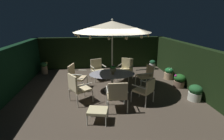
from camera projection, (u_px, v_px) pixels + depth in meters
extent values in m
cube|color=#443A2F|center=(105.00, 92.00, 6.52)|extent=(7.48, 7.39, 0.02)
cube|color=black|center=(101.00, 53.00, 9.61)|extent=(7.48, 0.30, 1.80)
cube|color=black|center=(6.00, 74.00, 5.86)|extent=(0.30, 7.39, 1.80)
cube|color=black|center=(193.00, 68.00, 6.64)|extent=(0.30, 7.39, 1.80)
cylinder|color=silver|center=(112.00, 90.00, 6.63)|extent=(0.64, 0.64, 0.03)
cylinder|color=silver|center=(112.00, 83.00, 6.53)|extent=(0.09, 0.09, 0.72)
ellipsoid|color=#90919C|center=(112.00, 74.00, 6.42)|extent=(1.81, 1.24, 0.03)
cylinder|color=silver|center=(112.00, 61.00, 6.27)|extent=(0.06, 0.06, 2.48)
cone|color=beige|center=(112.00, 26.00, 5.88)|extent=(2.83, 2.83, 0.39)
sphere|color=silver|center=(112.00, 20.00, 5.81)|extent=(0.07, 0.07, 0.07)
sphere|color=#F9DB8C|center=(147.00, 34.00, 6.12)|extent=(0.09, 0.09, 0.09)
sphere|color=#F9DB8C|center=(140.00, 33.00, 6.62)|extent=(0.09, 0.09, 0.09)
sphere|color=#F9DB8C|center=(128.00, 32.00, 7.04)|extent=(0.09, 0.09, 0.09)
sphere|color=#F9DB8C|center=(116.00, 32.00, 7.21)|extent=(0.09, 0.09, 0.09)
sphere|color=#F9DB8C|center=(102.00, 32.00, 7.14)|extent=(0.09, 0.09, 0.09)
sphere|color=#F9DB8C|center=(89.00, 33.00, 6.81)|extent=(0.09, 0.09, 0.09)
sphere|color=#F9DB8C|center=(81.00, 33.00, 6.37)|extent=(0.09, 0.09, 0.09)
sphere|color=#F9DB8C|center=(76.00, 35.00, 5.81)|extent=(0.09, 0.09, 0.09)
sphere|color=#F9DB8C|center=(79.00, 36.00, 5.26)|extent=(0.09, 0.09, 0.09)
sphere|color=#F9DB8C|center=(90.00, 38.00, 4.87)|extent=(0.09, 0.09, 0.09)
sphere|color=#F9DB8C|center=(109.00, 38.00, 4.71)|extent=(0.09, 0.09, 0.09)
sphere|color=#F9DB8C|center=(126.00, 38.00, 4.77)|extent=(0.09, 0.09, 0.09)
sphere|color=#F9DB8C|center=(142.00, 37.00, 5.06)|extent=(0.09, 0.09, 0.09)
sphere|color=#F9DB8C|center=(148.00, 36.00, 5.54)|extent=(0.09, 0.09, 0.09)
cylinder|color=olive|center=(113.00, 73.00, 6.29)|extent=(0.11, 0.11, 0.13)
cylinder|color=#7F7151|center=(113.00, 70.00, 6.25)|extent=(0.25, 0.25, 0.11)
ellipsoid|color=#1E5923|center=(113.00, 67.00, 6.22)|extent=(0.22, 0.22, 0.13)
sphere|color=#A83385|center=(113.00, 66.00, 6.21)|extent=(0.08, 0.08, 0.08)
cylinder|color=silver|center=(141.00, 85.00, 6.64)|extent=(0.04, 0.04, 0.45)
cylinder|color=silver|center=(135.00, 80.00, 7.13)|extent=(0.04, 0.04, 0.45)
cylinder|color=silver|center=(153.00, 83.00, 6.79)|extent=(0.04, 0.04, 0.45)
cylinder|color=silver|center=(146.00, 79.00, 7.28)|extent=(0.04, 0.04, 0.45)
cube|color=beige|center=(144.00, 76.00, 6.89)|extent=(0.62, 0.61, 0.07)
cube|color=beige|center=(150.00, 70.00, 6.88)|extent=(0.15, 0.52, 0.42)
cylinder|color=silver|center=(148.00, 73.00, 6.58)|extent=(0.52, 0.13, 0.04)
cylinder|color=silver|center=(142.00, 70.00, 7.07)|extent=(0.52, 0.13, 0.04)
cylinder|color=silver|center=(129.00, 78.00, 7.42)|extent=(0.04, 0.04, 0.43)
cylinder|color=silver|center=(117.00, 76.00, 7.67)|extent=(0.04, 0.04, 0.43)
cylinder|color=silver|center=(133.00, 75.00, 7.92)|extent=(0.04, 0.04, 0.43)
cylinder|color=silver|center=(122.00, 73.00, 8.17)|extent=(0.04, 0.04, 0.43)
cube|color=beige|center=(125.00, 71.00, 7.72)|extent=(0.79, 0.79, 0.07)
cube|color=beige|center=(127.00, 63.00, 7.87)|extent=(0.51, 0.35, 0.51)
cylinder|color=silver|center=(131.00, 67.00, 7.53)|extent=(0.33, 0.49, 0.04)
cylinder|color=silver|center=(119.00, 65.00, 7.77)|extent=(0.33, 0.49, 0.04)
cylinder|color=beige|center=(106.00, 76.00, 7.67)|extent=(0.04, 0.04, 0.42)
cylinder|color=beige|center=(95.00, 78.00, 7.42)|extent=(0.04, 0.04, 0.42)
cylinder|color=beige|center=(102.00, 73.00, 8.13)|extent=(0.04, 0.04, 0.42)
cylinder|color=beige|center=(91.00, 75.00, 7.88)|extent=(0.04, 0.04, 0.42)
cube|color=beige|center=(98.00, 71.00, 7.70)|extent=(0.71, 0.70, 0.07)
cube|color=beige|center=(96.00, 64.00, 7.84)|extent=(0.53, 0.25, 0.49)
cylinder|color=beige|center=(104.00, 66.00, 7.76)|extent=(0.22, 0.51, 0.04)
cylinder|color=beige|center=(93.00, 67.00, 7.51)|extent=(0.22, 0.51, 0.04)
cylinder|color=beige|center=(87.00, 82.00, 7.02)|extent=(0.04, 0.04, 0.43)
cylinder|color=beige|center=(83.00, 87.00, 6.44)|extent=(0.04, 0.04, 0.43)
cylinder|color=beige|center=(75.00, 81.00, 7.10)|extent=(0.04, 0.04, 0.43)
cylinder|color=beige|center=(69.00, 86.00, 6.52)|extent=(0.04, 0.04, 0.43)
cube|color=beige|center=(78.00, 78.00, 6.70)|extent=(0.69, 0.72, 0.07)
cube|color=beige|center=(71.00, 71.00, 6.65)|extent=(0.21, 0.58, 0.52)
cylinder|color=beige|center=(80.00, 70.00, 6.91)|extent=(0.54, 0.18, 0.04)
cylinder|color=beige|center=(75.00, 75.00, 6.33)|extent=(0.54, 0.18, 0.04)
cylinder|color=silver|center=(84.00, 91.00, 6.11)|extent=(0.04, 0.04, 0.45)
cylinder|color=silver|center=(93.00, 96.00, 5.67)|extent=(0.04, 0.04, 0.45)
cylinder|color=silver|center=(70.00, 95.00, 5.75)|extent=(0.04, 0.04, 0.45)
cylinder|color=silver|center=(78.00, 101.00, 5.31)|extent=(0.04, 0.04, 0.45)
cube|color=beige|center=(81.00, 89.00, 5.63)|extent=(0.80, 0.80, 0.07)
cube|color=beige|center=(73.00, 83.00, 5.37)|extent=(0.36, 0.51, 0.53)
cylinder|color=silver|center=(76.00, 80.00, 5.78)|extent=(0.49, 0.34, 0.04)
cylinder|color=silver|center=(85.00, 85.00, 5.34)|extent=(0.49, 0.34, 0.04)
cylinder|color=silver|center=(107.00, 99.00, 5.47)|extent=(0.04, 0.04, 0.45)
cylinder|color=silver|center=(124.00, 98.00, 5.53)|extent=(0.04, 0.04, 0.45)
cylinder|color=silver|center=(108.00, 108.00, 4.92)|extent=(0.04, 0.04, 0.45)
cylinder|color=silver|center=(128.00, 107.00, 4.98)|extent=(0.04, 0.04, 0.45)
cube|color=beige|center=(117.00, 95.00, 5.15)|extent=(0.59, 0.58, 0.07)
cube|color=beige|center=(118.00, 91.00, 4.80)|extent=(0.58, 0.07, 0.49)
cylinder|color=silver|center=(107.00, 90.00, 5.05)|extent=(0.04, 0.56, 0.04)
cylinder|color=silver|center=(126.00, 89.00, 5.11)|extent=(0.04, 0.56, 0.04)
cylinder|color=silver|center=(131.00, 97.00, 5.67)|extent=(0.04, 0.04, 0.41)
cylinder|color=silver|center=(139.00, 92.00, 6.04)|extent=(0.04, 0.04, 0.41)
cylinder|color=silver|center=(146.00, 102.00, 5.30)|extent=(0.04, 0.04, 0.41)
cylinder|color=silver|center=(153.00, 97.00, 5.68)|extent=(0.04, 0.04, 0.41)
cube|color=beige|center=(143.00, 90.00, 5.60)|extent=(0.76, 0.76, 0.07)
cube|color=beige|center=(150.00, 86.00, 5.35)|extent=(0.42, 0.38, 0.43)
cylinder|color=silver|center=(139.00, 87.00, 5.35)|extent=(0.39, 0.43, 0.04)
cylinder|color=silver|center=(147.00, 82.00, 5.72)|extent=(0.39, 0.43, 0.04)
cylinder|color=silver|center=(90.00, 112.00, 4.81)|extent=(0.03, 0.03, 0.31)
cylinder|color=silver|center=(108.00, 113.00, 4.76)|extent=(0.03, 0.03, 0.31)
cylinder|color=silver|center=(87.00, 120.00, 4.43)|extent=(0.03, 0.03, 0.31)
cylinder|color=silver|center=(106.00, 122.00, 4.38)|extent=(0.03, 0.03, 0.31)
cube|color=beige|center=(98.00, 111.00, 4.54)|extent=(0.62, 0.54, 0.08)
cylinder|color=#7E614C|center=(179.00, 84.00, 6.98)|extent=(0.44, 0.44, 0.27)
ellipsoid|color=#1C511C|center=(180.00, 78.00, 6.90)|extent=(0.48, 0.48, 0.34)
sphere|color=#B84479|center=(184.00, 76.00, 6.95)|extent=(0.07, 0.07, 0.07)
sphere|color=#B93F70|center=(181.00, 76.00, 7.05)|extent=(0.09, 0.09, 0.09)
sphere|color=#AD2D71|center=(177.00, 76.00, 6.96)|extent=(0.11, 0.11, 0.11)
sphere|color=#B82A8E|center=(176.00, 76.00, 6.85)|extent=(0.11, 0.11, 0.11)
sphere|color=#C13484|center=(178.00, 79.00, 6.78)|extent=(0.10, 0.10, 0.10)
sphere|color=#BB3379|center=(182.00, 77.00, 6.81)|extent=(0.10, 0.10, 0.10)
cylinder|color=silver|center=(152.00, 66.00, 9.52)|extent=(0.36, 0.36, 0.32)
ellipsoid|color=#154326|center=(152.00, 62.00, 9.45)|extent=(0.34, 0.34, 0.24)
sphere|color=#B43972|center=(154.00, 62.00, 9.46)|extent=(0.10, 0.10, 0.10)
sphere|color=#BB2E7B|center=(152.00, 61.00, 9.53)|extent=(0.08, 0.08, 0.08)
sphere|color=#B5367F|center=(150.00, 62.00, 9.45)|extent=(0.08, 0.08, 0.08)
sphere|color=#AC4582|center=(153.00, 62.00, 9.37)|extent=(0.06, 0.06, 0.06)
cylinder|color=#856951|center=(44.00, 70.00, 8.65)|extent=(0.32, 0.32, 0.41)
ellipsoid|color=#2D652E|center=(44.00, 65.00, 8.55)|extent=(0.36, 0.36, 0.25)
sphere|color=#ECD455|center=(46.00, 63.00, 8.58)|extent=(0.11, 0.11, 0.11)
sphere|color=#E8C251|center=(44.00, 63.00, 8.62)|extent=(0.08, 0.08, 0.08)
sphere|color=#F7CF4B|center=(42.00, 64.00, 8.55)|extent=(0.09, 0.09, 0.09)
sphere|color=#E8C850|center=(43.00, 65.00, 8.43)|extent=(0.10, 0.10, 0.10)
cylinder|color=tan|center=(168.00, 76.00, 7.92)|extent=(0.42, 0.42, 0.32)
ellipsoid|color=#1A612C|center=(169.00, 71.00, 7.84)|extent=(0.39, 0.39, 0.27)
sphere|color=beige|center=(171.00, 68.00, 7.84)|extent=(0.06, 0.06, 0.06)
sphere|color=silver|center=(167.00, 70.00, 7.95)|extent=(0.10, 0.10, 0.10)
sphere|color=silver|center=(169.00, 70.00, 7.71)|extent=(0.08, 0.08, 0.08)
cylinder|color=beige|center=(194.00, 96.00, 5.83)|extent=(0.44, 0.44, 0.29)
ellipsoid|color=#1E5227|center=(196.00, 89.00, 5.75)|extent=(0.46, 0.46, 0.32)
sphere|color=orange|center=(200.00, 88.00, 5.77)|extent=(0.10, 0.10, 0.10)
sphere|color=orange|center=(192.00, 87.00, 5.88)|extent=(0.06, 0.06, 0.06)
sphere|color=#EC8146|center=(197.00, 91.00, 5.58)|extent=(0.07, 0.07, 0.07)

